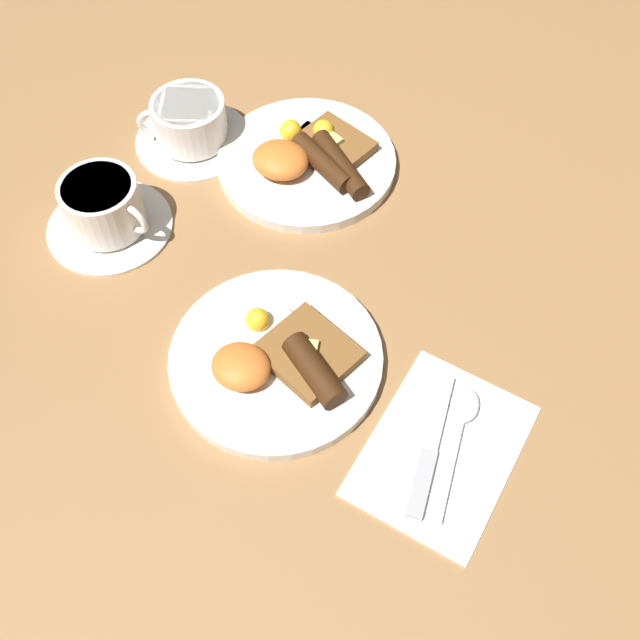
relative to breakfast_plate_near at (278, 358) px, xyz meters
The scene contains 8 objects.
ground_plane 0.01m from the breakfast_plate_near, 158.76° to the left, with size 3.00×3.00×0.00m, color olive.
breakfast_plate_near is the anchor object (origin of this frame).
breakfast_plate_far 0.30m from the breakfast_plate_near, 108.71° to the left, with size 0.23×0.23×0.05m.
teacup_near 0.29m from the breakfast_plate_near, 162.09° to the left, with size 0.16×0.16×0.07m.
teacup_far 0.37m from the breakfast_plate_near, 134.40° to the left, with size 0.16×0.16×0.07m.
napkin 0.20m from the breakfast_plate_near, ahead, with size 0.14×0.19×0.01m, color white.
knife 0.19m from the breakfast_plate_near, ahead, with size 0.04×0.16×0.01m.
spoon 0.21m from the breakfast_plate_near, ahead, with size 0.04×0.15×0.01m.
Camera 1 is at (0.22, -0.36, 0.71)m, focal length 42.00 mm.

